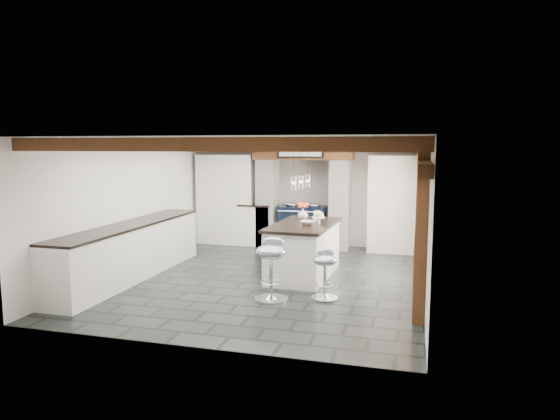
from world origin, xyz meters
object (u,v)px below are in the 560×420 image
(range_cooker, at_px, (303,226))
(kitchen_island, at_px, (304,249))
(bar_stool_far, at_px, (271,262))
(bar_stool_near, at_px, (325,268))

(range_cooker, bearing_deg, kitchen_island, -77.18)
(range_cooker, bearing_deg, bar_stool_far, -84.17)
(bar_stool_near, xyz_separation_m, bar_stool_far, (-0.73, -0.26, 0.11))
(bar_stool_near, relative_size, bar_stool_far, 0.81)
(range_cooker, distance_m, kitchen_island, 2.45)
(kitchen_island, height_order, bar_stool_far, kitchen_island)
(bar_stool_near, distance_m, bar_stool_far, 0.78)
(bar_stool_far, bearing_deg, range_cooker, 79.24)
(range_cooker, relative_size, bar_stool_far, 1.10)
(range_cooker, height_order, bar_stool_near, range_cooker)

